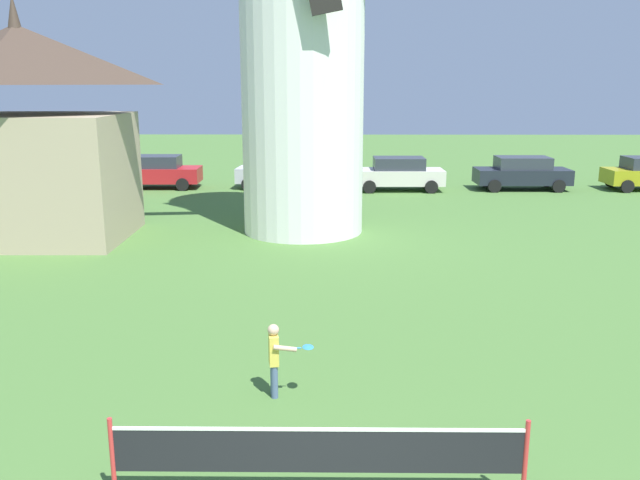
{
  "coord_description": "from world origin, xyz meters",
  "views": [
    {
      "loc": [
        -0.01,
        -5.29,
        4.97
      ],
      "look_at": [
        -0.1,
        3.81,
        2.8
      ],
      "focal_mm": 37.2,
      "sensor_mm": 36.0,
      "label": 1
    }
  ],
  "objects_px": {
    "windmill": "(302,7)",
    "parked_car_cream": "(399,173)",
    "parked_car_red": "(154,171)",
    "chapel": "(26,137)",
    "player_far": "(275,356)",
    "parked_car_black": "(522,173)",
    "tennis_net": "(318,451)",
    "parked_car_silver": "(279,171)"
  },
  "relations": [
    {
      "from": "parked_car_red",
      "to": "chapel",
      "type": "relative_size",
      "value": 0.58
    },
    {
      "from": "player_far",
      "to": "parked_car_red",
      "type": "xyz_separation_m",
      "value": [
        -7.46,
        21.68,
        0.11
      ]
    },
    {
      "from": "parked_car_cream",
      "to": "tennis_net",
      "type": "bearing_deg",
      "value": -98.25
    },
    {
      "from": "windmill",
      "to": "player_far",
      "type": "bearing_deg",
      "value": -90.08
    },
    {
      "from": "parked_car_cream",
      "to": "windmill",
      "type": "bearing_deg",
      "value": -115.39
    },
    {
      "from": "parked_car_red",
      "to": "chapel",
      "type": "height_order",
      "value": "chapel"
    },
    {
      "from": "tennis_net",
      "to": "parked_car_cream",
      "type": "bearing_deg",
      "value": 81.75
    },
    {
      "from": "chapel",
      "to": "parked_car_red",
      "type": "bearing_deg",
      "value": 83.32
    },
    {
      "from": "parked_car_black",
      "to": "windmill",
      "type": "bearing_deg",
      "value": -137.86
    },
    {
      "from": "windmill",
      "to": "parked_car_cream",
      "type": "bearing_deg",
      "value": 64.61
    },
    {
      "from": "windmill",
      "to": "parked_car_black",
      "type": "bearing_deg",
      "value": 42.14
    },
    {
      "from": "chapel",
      "to": "player_far",
      "type": "bearing_deg",
      "value": -51.92
    },
    {
      "from": "windmill",
      "to": "parked_car_red",
      "type": "relative_size",
      "value": 3.5
    },
    {
      "from": "parked_car_red",
      "to": "parked_car_cream",
      "type": "distance_m",
      "value": 11.67
    },
    {
      "from": "windmill",
      "to": "parked_car_silver",
      "type": "bearing_deg",
      "value": 99.13
    },
    {
      "from": "tennis_net",
      "to": "parked_car_red",
      "type": "bearing_deg",
      "value": 108.5
    },
    {
      "from": "player_far",
      "to": "parked_car_cream",
      "type": "distance_m",
      "value": 21.5
    },
    {
      "from": "chapel",
      "to": "parked_car_black",
      "type": "bearing_deg",
      "value": 28.71
    },
    {
      "from": "windmill",
      "to": "parked_car_red",
      "type": "distance_m",
      "value": 13.65
    },
    {
      "from": "tennis_net",
      "to": "chapel",
      "type": "distance_m",
      "value": 16.99
    },
    {
      "from": "tennis_net",
      "to": "player_far",
      "type": "distance_m",
      "value": 2.89
    },
    {
      "from": "parked_car_silver",
      "to": "chapel",
      "type": "bearing_deg",
      "value": -124.2
    },
    {
      "from": "parked_car_red",
      "to": "parked_car_cream",
      "type": "relative_size",
      "value": 1.05
    },
    {
      "from": "tennis_net",
      "to": "parked_car_black",
      "type": "height_order",
      "value": "parked_car_black"
    },
    {
      "from": "parked_car_silver",
      "to": "tennis_net",
      "type": "bearing_deg",
      "value": -84.82
    },
    {
      "from": "parked_car_silver",
      "to": "parked_car_cream",
      "type": "xyz_separation_m",
      "value": [
        5.69,
        -0.62,
        0.0
      ]
    },
    {
      "from": "tennis_net",
      "to": "parked_car_silver",
      "type": "relative_size",
      "value": 1.23
    },
    {
      "from": "parked_car_red",
      "to": "parked_car_black",
      "type": "relative_size",
      "value": 1.01
    },
    {
      "from": "tennis_net",
      "to": "parked_car_red",
      "type": "relative_size",
      "value": 1.14
    },
    {
      "from": "parked_car_red",
      "to": "parked_car_black",
      "type": "height_order",
      "value": "same"
    },
    {
      "from": "player_far",
      "to": "parked_car_cream",
      "type": "bearing_deg",
      "value": 78.76
    },
    {
      "from": "tennis_net",
      "to": "parked_car_silver",
      "type": "xyz_separation_m",
      "value": [
        -2.22,
        24.5,
        0.12
      ]
    },
    {
      "from": "parked_car_silver",
      "to": "windmill",
      "type": "bearing_deg",
      "value": -80.87
    },
    {
      "from": "player_far",
      "to": "tennis_net",
      "type": "bearing_deg",
      "value": -75.41
    },
    {
      "from": "player_far",
      "to": "parked_car_black",
      "type": "xyz_separation_m",
      "value": [
        10.06,
        21.38,
        0.11
      ]
    },
    {
      "from": "tennis_net",
      "to": "parked_car_red",
      "type": "xyz_separation_m",
      "value": [
        -8.19,
        24.48,
        0.13
      ]
    },
    {
      "from": "parked_car_silver",
      "to": "parked_car_black",
      "type": "relative_size",
      "value": 0.93
    },
    {
      "from": "parked_car_red",
      "to": "parked_car_silver",
      "type": "relative_size",
      "value": 1.08
    },
    {
      "from": "windmill",
      "to": "chapel",
      "type": "bearing_deg",
      "value": -172.23
    },
    {
      "from": "parked_car_silver",
      "to": "parked_car_cream",
      "type": "distance_m",
      "value": 5.72
    },
    {
      "from": "tennis_net",
      "to": "parked_car_black",
      "type": "bearing_deg",
      "value": 68.89
    },
    {
      "from": "player_far",
      "to": "chapel",
      "type": "distance_m",
      "value": 14.34
    }
  ]
}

